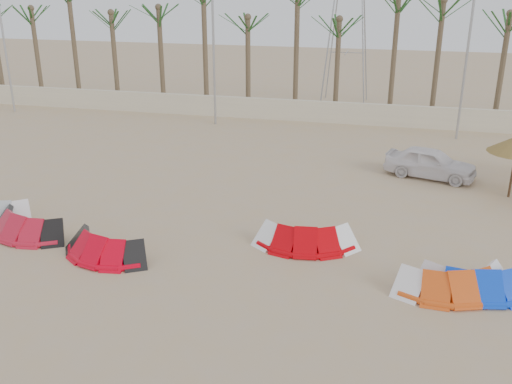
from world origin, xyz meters
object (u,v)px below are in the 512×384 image
(kite_red_mid, at_px, (108,243))
(kite_red_right, at_px, (307,233))
(car, at_px, (430,163))
(kite_orange, at_px, (455,275))
(kite_red_left, at_px, (30,221))
(kite_blue, at_px, (480,274))

(kite_red_mid, bearing_deg, kite_red_right, 20.48)
(kite_red_right, distance_m, car, 9.11)
(kite_red_mid, xyz_separation_m, kite_orange, (10.74, 0.45, 0.00))
(kite_red_left, bearing_deg, kite_orange, -1.78)
(kite_red_right, height_order, kite_blue, same)
(kite_blue, xyz_separation_m, car, (-1.05, 9.64, 0.26))
(kite_red_right, bearing_deg, car, 62.13)
(kite_red_right, height_order, kite_orange, same)
(kite_blue, distance_m, car, 9.70)
(kite_orange, xyz_separation_m, car, (-0.34, 9.90, 0.26))
(kite_red_left, distance_m, car, 16.79)
(kite_red_left, xyz_separation_m, kite_red_mid, (3.47, -0.89, -0.00))
(kite_red_mid, bearing_deg, kite_red_left, 165.63)
(kite_red_mid, relative_size, kite_orange, 0.89)
(kite_blue, bearing_deg, car, 96.20)
(kite_red_mid, distance_m, kite_orange, 10.75)
(kite_red_right, bearing_deg, kite_orange, -21.96)
(kite_orange, bearing_deg, kite_red_left, 178.22)
(kite_red_left, bearing_deg, kite_blue, -0.69)
(kite_red_left, distance_m, kite_blue, 14.92)
(kite_red_mid, bearing_deg, kite_blue, 3.54)
(car, bearing_deg, kite_orange, -162.46)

